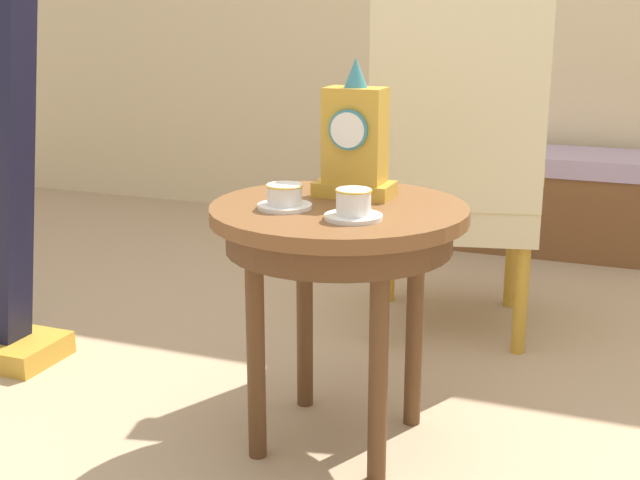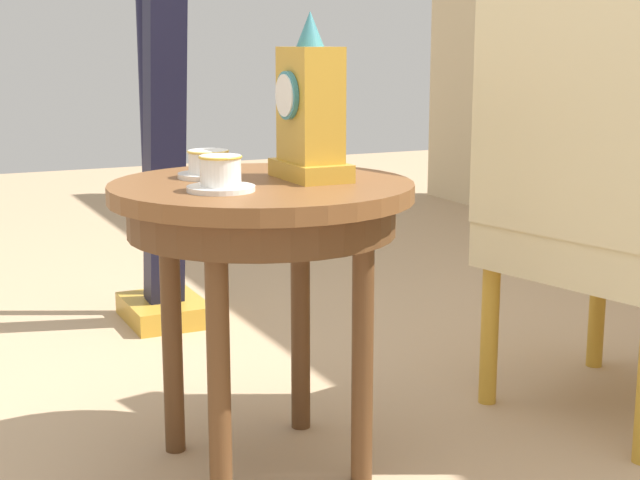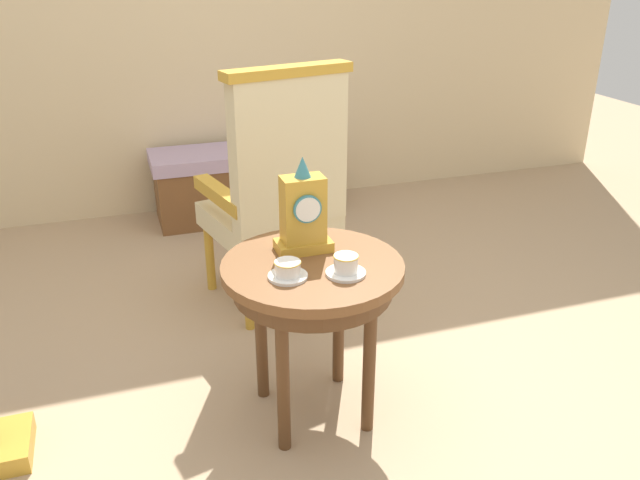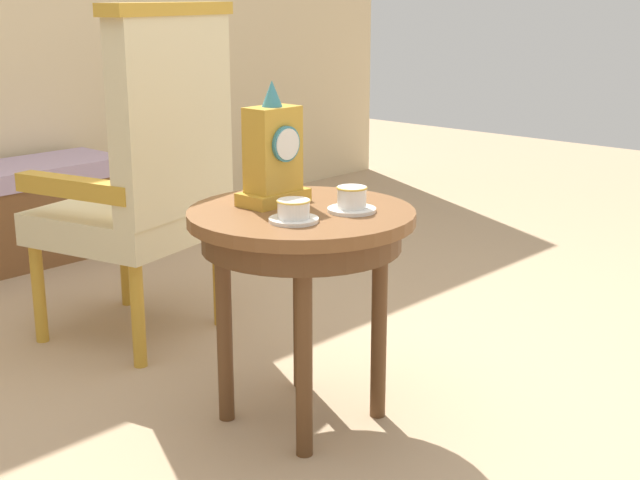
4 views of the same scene
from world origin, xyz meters
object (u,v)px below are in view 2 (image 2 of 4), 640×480
Objects in this scene: side_table at (262,222)px; teacup_right at (221,175)px; teacup_left at (208,165)px; armchair at (604,173)px; harp at (160,92)px; mantel_clock at (310,113)px.

side_table is 0.18m from teacup_right.
armchair reaches higher than teacup_left.
side_table is at bearing -5.57° from harp.
mantel_clock is (-0.07, 0.22, 0.11)m from teacup_right.
harp is (-1.09, 0.11, 0.21)m from side_table.
teacup_right is 0.39× the size of mantel_clock.
armchair is 1.38m from harp.
mantel_clock reaches higher than side_table.
teacup_left is 0.19m from teacup_right.
armchair is at bearing 77.05° from teacup_left.
harp is (-1.17, 0.22, 0.10)m from teacup_right.
teacup_right is at bearing -10.63° from harp.
side_table is 0.17m from teacup_left.
teacup_right is at bearing -91.21° from armchair.
teacup_left is at bearing -120.86° from mantel_clock.
harp is at bearing 169.55° from teacup_left.
teacup_left is at bearing -10.45° from harp.
mantel_clock is at bearing -97.65° from armchair.
teacup_right is 1.19m from harp.
side_table is 0.24m from mantel_clock.
armchair is at bearing 82.35° from mantel_clock.
mantel_clock is 0.18× the size of harp.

